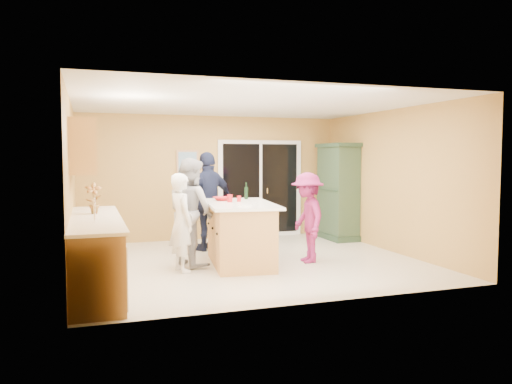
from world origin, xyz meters
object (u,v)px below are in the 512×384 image
object	(u,v)px
woman_grey	(191,212)
woman_white	(181,223)
kitchen_island	(240,235)
green_hutch	(338,193)
woman_magenta	(308,217)
woman_navy	(209,201)

from	to	relation	value
woman_grey	woman_white	bearing A→B (deg)	128.33
kitchen_island	woman_white	xyz separation A→B (m)	(-0.99, -0.22, 0.28)
green_hutch	woman_magenta	size ratio (longest dim) A/B	1.36
kitchen_island	woman_grey	world-z (taller)	woman_grey
green_hutch	woman_navy	distance (m)	2.91
woman_white	woman_magenta	bearing A→B (deg)	-102.59
woman_white	green_hutch	bearing A→B (deg)	-74.97
kitchen_island	green_hutch	distance (m)	3.25
woman_grey	woman_navy	size ratio (longest dim) A/B	0.94
green_hutch	woman_magenta	distance (m)	2.52
woman_magenta	green_hutch	bearing A→B (deg)	146.25
kitchen_island	green_hutch	bearing A→B (deg)	40.04
kitchen_island	woman_grey	distance (m)	0.88
woman_white	woman_grey	size ratio (longest dim) A/B	0.87
woman_navy	green_hutch	bearing A→B (deg)	164.31
kitchen_island	woman_white	world-z (taller)	woman_white
kitchen_island	woman_magenta	distance (m)	1.15
woman_white	woman_grey	distance (m)	0.46
woman_navy	woman_magenta	bearing A→B (deg)	106.51
woman_grey	woman_magenta	distance (m)	1.91
woman_white	woman_navy	world-z (taller)	woman_navy
kitchen_island	woman_navy	bearing A→B (deg)	105.30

